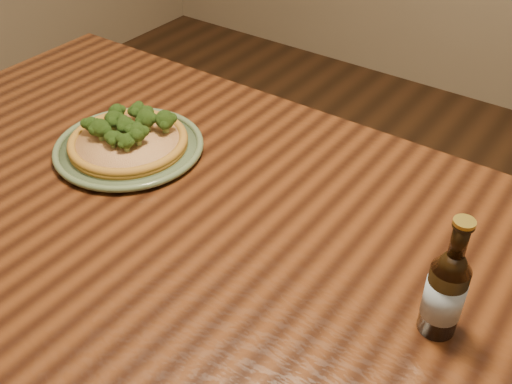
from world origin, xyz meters
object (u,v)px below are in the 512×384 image
Objects in this scene: plate at (129,147)px; pizza at (128,138)px; table at (211,263)px; beer_bottle at (445,291)px.

pizza is at bearing 121.26° from plate.
plate is at bearing 162.98° from table.
table is 6.68× the size of pizza.
plate is 0.69m from beer_bottle.
beer_bottle is (0.68, -0.07, 0.06)m from plate.
pizza is 1.20× the size of beer_bottle.
pizza reaches higher than table.
beer_bottle reaches higher than pizza.
table is 0.44m from beer_bottle.
beer_bottle reaches higher than table.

